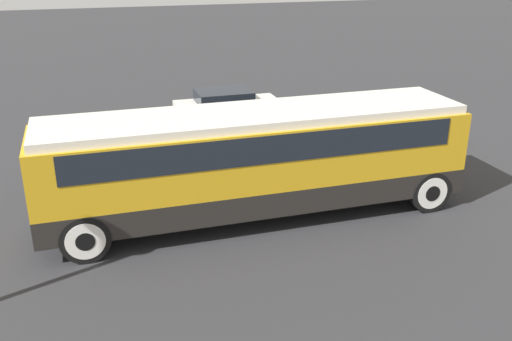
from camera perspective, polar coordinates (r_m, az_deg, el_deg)
The scene contains 4 objects.
ground_plane at distance 15.65m, azimuth 0.00°, elevation -4.54°, with size 120.00×120.00×0.00m, color #2D2D30.
tour_bus at distance 14.97m, azimuth 0.35°, elevation 1.72°, with size 11.23×2.58×2.96m.
parked_car_near at distance 23.65m, azimuth -2.92°, elevation 6.36°, with size 4.27×1.91×1.41m.
parked_car_mid at distance 20.99m, azimuth 7.26°, elevation 4.25°, with size 4.76×1.94×1.41m.
Camera 1 is at (-4.20, -13.42, 6.87)m, focal length 40.00 mm.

